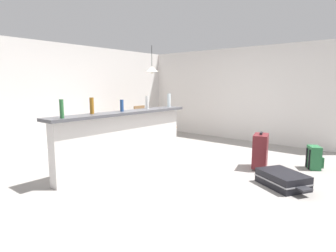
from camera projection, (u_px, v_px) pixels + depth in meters
The scene contains 17 objects.
ground_plane at pixel (172, 164), 5.50m from camera, with size 13.00×13.00×0.05m, color gray.
wall_back at pixel (80, 95), 7.24m from camera, with size 6.60×0.10×2.50m, color silver.
wall_right at pixel (232, 94), 7.82m from camera, with size 0.10×6.00×2.50m, color silver.
partition_half_wall at pixel (125, 141), 5.10m from camera, with size 2.80×0.20×0.99m, color silver.
bar_countertop at pixel (124, 113), 5.03m from camera, with size 2.96×0.40×0.05m, color #4C4C51.
bottle_green at pixel (62, 109), 3.99m from camera, with size 0.06×0.06×0.27m, color #2D6B38.
bottle_amber at pixel (92, 106), 4.58m from camera, with size 0.07×0.07×0.27m, color #9E661E.
bottle_blue at pixel (122, 106), 5.00m from camera, with size 0.06×0.06×0.21m, color #284C89.
bottle_white at pixel (147, 102), 5.51m from camera, with size 0.07×0.07×0.26m, color silver.
bottle_clear at pixel (169, 100), 5.95m from camera, with size 0.07×0.07×0.29m, color silver.
dining_table at pixel (150, 117), 7.45m from camera, with size 1.10×0.80×0.74m.
dining_chair_near_partition at pixel (164, 124), 7.14m from camera, with size 0.48×0.48×0.93m.
dining_chair_far_side at pixel (137, 120), 7.92m from camera, with size 0.41×0.41×0.93m.
pendant_lamp at pixel (152, 69), 7.20m from camera, with size 0.34×0.34×0.71m.
suitcase_flat_black at pixel (283, 179), 4.20m from camera, with size 0.78×0.88×0.22m.
backpack_green at pixel (314, 158), 5.06m from camera, with size 0.33×0.33×0.42m.
suitcase_upright_maroon at pixel (260, 151), 5.08m from camera, with size 0.49×0.35×0.67m.
Camera 1 is at (-4.14, -3.35, 1.52)m, focal length 29.96 mm.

